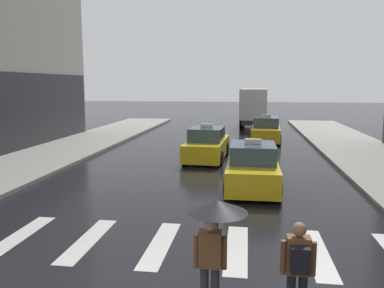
# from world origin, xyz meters

# --- Properties ---
(crosswalk_markings) EXTENTS (11.30, 2.80, 0.01)m
(crosswalk_markings) POSITION_xyz_m (-0.00, 3.00, 0.00)
(crosswalk_markings) COLOR silver
(crosswalk_markings) RESTS_ON ground
(taxi_lead) EXTENTS (1.94, 4.55, 1.80)m
(taxi_lead) POSITION_xyz_m (2.20, 8.62, 0.72)
(taxi_lead) COLOR yellow
(taxi_lead) RESTS_ON ground
(taxi_second) EXTENTS (2.10, 4.62, 1.80)m
(taxi_second) POSITION_xyz_m (-0.02, 13.80, 0.72)
(taxi_second) COLOR yellow
(taxi_second) RESTS_ON ground
(taxi_third) EXTENTS (2.08, 4.61, 1.80)m
(taxi_third) POSITION_xyz_m (3.19, 20.62, 0.72)
(taxi_third) COLOR gold
(taxi_third) RESTS_ON ground
(box_truck) EXTENTS (2.44, 7.60, 3.35)m
(box_truck) POSITION_xyz_m (2.49, 29.61, 1.85)
(box_truck) COLOR #2D2D2D
(box_truck) RESTS_ON ground
(pedestrian_with_umbrella) EXTENTS (0.96, 0.96, 1.94)m
(pedestrian_with_umbrella) POSITION_xyz_m (1.51, 0.33, 1.52)
(pedestrian_with_umbrella) COLOR #333338
(pedestrian_with_umbrella) RESTS_ON ground
(pedestrian_with_backpack) EXTENTS (0.55, 0.43, 1.65)m
(pedestrian_with_backpack) POSITION_xyz_m (2.81, 0.26, 0.97)
(pedestrian_with_backpack) COLOR black
(pedestrian_with_backpack) RESTS_ON ground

